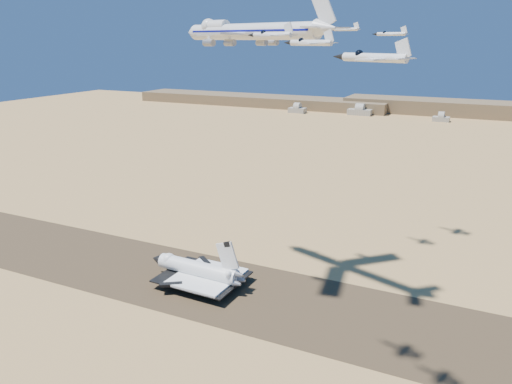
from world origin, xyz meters
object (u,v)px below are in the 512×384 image
at_px(crew_b, 211,295).
at_px(chase_jet_b, 310,43).
at_px(chase_jet_d, 345,29).
at_px(shuttle, 197,270).
at_px(chase_jet_a, 271,35).
at_px(chase_jet_c, 372,57).
at_px(crew_a, 195,293).
at_px(crew_c, 211,295).
at_px(chase_jet_e, 390,34).
at_px(carrier_747, 246,32).

relative_size(crew_b, chase_jet_b, 0.13).
bearing_deg(chase_jet_d, chase_jet_b, -62.67).
relative_size(shuttle, chase_jet_a, 3.00).
height_order(shuttle, chase_jet_c, chase_jet_c).
distance_m(crew_a, crew_c, 6.10).
xyz_separation_m(chase_jet_c, chase_jet_e, (-24.85, 141.54, 5.32)).
height_order(crew_c, chase_jet_a, chase_jet_a).
bearing_deg(crew_c, carrier_747, -39.35).
distance_m(chase_jet_a, chase_jet_b, 15.22).
relative_size(crew_a, chase_jet_b, 0.13).
bearing_deg(crew_a, shuttle, 28.48).
height_order(shuttle, chase_jet_e, chase_jet_e).
distance_m(carrier_747, chase_jet_b, 73.41).
xyz_separation_m(crew_b, chase_jet_c, (67.39, -55.17, 89.17)).
relative_size(chase_jet_a, chase_jet_b, 1.04).
relative_size(crew_c, chase_jet_a, 0.11).
bearing_deg(chase_jet_e, chase_jet_d, -108.72).
bearing_deg(chase_jet_d, crew_b, -97.98).
distance_m(shuttle, chase_jet_b, 114.33).
height_order(carrier_747, chase_jet_a, carrier_747).
bearing_deg(chase_jet_d, carrier_747, -103.13).
bearing_deg(crew_c, chase_jet_b, -153.23).
height_order(crew_a, chase_jet_d, chase_jet_d).
bearing_deg(chase_jet_e, chase_jet_b, -72.31).
bearing_deg(carrier_747, chase_jet_e, 78.75).
xyz_separation_m(shuttle, chase_jet_e, (53.09, 78.85, 89.80)).
bearing_deg(chase_jet_b, crew_b, 162.46).
bearing_deg(chase_jet_d, chase_jet_a, -69.34).
xyz_separation_m(crew_a, chase_jet_d, (34.66, 65.72, 96.12)).
distance_m(crew_c, chase_jet_b, 110.47).
height_order(crew_a, crew_c, crew_a).
xyz_separation_m(crew_b, chase_jet_e, (42.54, 86.38, 94.49)).
distance_m(chase_jet_a, chase_jet_d, 93.80).
relative_size(carrier_747, chase_jet_c, 4.48).
distance_m(crew_a, chase_jet_b, 112.84).
bearing_deg(shuttle, carrier_747, 44.48).
distance_m(shuttle, crew_a, 10.57).
relative_size(carrier_747, chase_jet_a, 4.98).
bearing_deg(chase_jet_d, crew_a, -102.14).
bearing_deg(crew_c, chase_jet_c, -155.88).
bearing_deg(chase_jet_a, carrier_747, 139.16).
relative_size(crew_c, chase_jet_e, 0.09).
bearing_deg(chase_jet_a, chase_jet_e, 103.52).
xyz_separation_m(chase_jet_b, chase_jet_c, (18.09, -18.47, -2.31)).
bearing_deg(shuttle, crew_a, -61.41).
bearing_deg(shuttle, chase_jet_b, -34.56).
xyz_separation_m(crew_c, chase_jet_e, (42.83, 86.23, 94.59)).
height_order(carrier_747, crew_a, carrier_747).
bearing_deg(chase_jet_d, shuttle, -108.54).
distance_m(chase_jet_b, chase_jet_d, 103.71).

